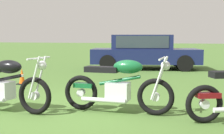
# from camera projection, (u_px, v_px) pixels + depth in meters

# --- Properties ---
(ground_plane) EXTENTS (120.00, 120.00, 0.00)m
(ground_plane) POSITION_uv_depth(u_px,v_px,m) (55.00, 111.00, 5.50)
(ground_plane) COLOR #476B2D
(motorcycle_black) EXTENTS (2.13, 0.64, 1.02)m
(motorcycle_black) POSITION_uv_depth(u_px,v_px,m) (1.00, 85.00, 5.45)
(motorcycle_black) COLOR black
(motorcycle_black) RESTS_ON ground
(motorcycle_green) EXTENTS (2.02, 0.64, 1.02)m
(motorcycle_green) POSITION_uv_depth(u_px,v_px,m) (118.00, 86.00, 5.32)
(motorcycle_green) COLOR black
(motorcycle_green) RESTS_ON ground
(car_navy) EXTENTS (4.72, 2.77, 1.43)m
(car_navy) POSITION_uv_depth(u_px,v_px,m) (144.00, 50.00, 12.65)
(car_navy) COLOR #161E4C
(car_navy) RESTS_ON ground
(traffic_cone) EXTENTS (0.25, 0.25, 0.46)m
(traffic_cone) POSITION_uv_depth(u_px,v_px,m) (22.00, 77.00, 8.54)
(traffic_cone) COLOR #EA590F
(traffic_cone) RESTS_ON ground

